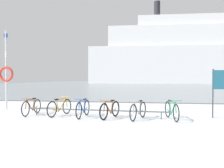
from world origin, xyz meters
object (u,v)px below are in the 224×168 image
object	(u,v)px
bicycle_0	(32,107)
bicycle_2	(83,108)
bicycle_5	(172,110)
bicycle_1	(60,107)
bicycle_3	(110,110)
ferry_ship	(184,56)
bicycle_4	(138,110)
rescue_post	(6,72)
info_sign	(220,85)

from	to	relation	value
bicycle_0	bicycle_2	size ratio (longest dim) A/B	0.99
bicycle_5	bicycle_1	bearing A→B (deg)	176.45
bicycle_1	bicycle_2	world-z (taller)	bicycle_2
bicycle_3	ferry_ship	world-z (taller)	ferry_ship
bicycle_1	ferry_ship	world-z (taller)	ferry_ship
bicycle_0	bicycle_4	size ratio (longest dim) A/B	1.05
bicycle_2	bicycle_4	distance (m)	2.23
bicycle_4	rescue_post	size ratio (longest dim) A/B	0.39
bicycle_2	bicycle_5	xyz separation A→B (m)	(3.48, -0.03, -0.00)
bicycle_0	ferry_ship	xyz separation A→B (m)	(15.44, 62.69, 7.78)
bicycle_4	bicycle_3	bearing A→B (deg)	176.65
bicycle_2	rescue_post	xyz separation A→B (m)	(-4.44, 1.69, 1.52)
bicycle_2	bicycle_0	bearing A→B (deg)	173.48
info_sign	ferry_ship	size ratio (longest dim) A/B	0.03
bicycle_2	bicycle_5	size ratio (longest dim) A/B	1.00
bicycle_1	bicycle_2	distance (m)	1.11
bicycle_0	bicycle_3	xyz separation A→B (m)	(3.46, -0.35, -0.00)
bicycle_4	info_sign	distance (m)	3.37
rescue_post	ferry_ship	size ratio (longest dim) A/B	0.07
info_sign	bicycle_3	bearing A→B (deg)	-171.41
bicycle_4	rescue_post	bearing A→B (deg)	164.63
bicycle_2	bicycle_5	bearing A→B (deg)	-0.45
bicycle_2	info_sign	distance (m)	5.49
bicycle_1	bicycle_3	xyz separation A→B (m)	(2.19, -0.33, -0.01)
bicycle_1	bicycle_4	world-z (taller)	bicycle_1
bicycle_2	bicycle_5	distance (m)	3.48
bicycle_5	ferry_ship	bearing A→B (deg)	81.33
info_sign	ferry_ship	world-z (taller)	ferry_ship
bicycle_1	bicycle_5	distance (m)	4.57
bicycle_4	info_sign	world-z (taller)	info_sign
bicycle_0	bicycle_4	bearing A→B (deg)	-5.15
bicycle_3	bicycle_5	xyz separation A→B (m)	(2.37, 0.05, 0.01)
bicycle_1	rescue_post	size ratio (longest dim) A/B	0.43
bicycle_3	bicycle_0	bearing A→B (deg)	174.28
info_sign	bicycle_5	bearing A→B (deg)	-162.60
rescue_post	bicycle_5	bearing A→B (deg)	-12.21
bicycle_0	rescue_post	bearing A→B (deg)	145.82
bicycle_2	rescue_post	world-z (taller)	rescue_post
bicycle_1	info_sign	size ratio (longest dim) A/B	0.87
bicycle_3	bicycle_4	bearing A→B (deg)	-3.35
bicycle_4	ferry_ship	size ratio (longest dim) A/B	0.03
bicycle_0	ferry_ship	size ratio (longest dim) A/B	0.03
bicycle_0	rescue_post	distance (m)	2.95
bicycle_2	bicycle_4	xyz separation A→B (m)	(2.22, -0.14, -0.01)
rescue_post	info_sign	bearing A→B (deg)	-6.53
bicycle_3	info_sign	xyz separation A→B (m)	(4.26, 0.64, 0.98)
bicycle_0	rescue_post	xyz separation A→B (m)	(-2.09, 1.42, 1.53)
bicycle_5	info_sign	bearing A→B (deg)	17.40
bicycle_5	ferry_ship	xyz separation A→B (m)	(9.61, 62.99, 7.77)
info_sign	rescue_post	xyz separation A→B (m)	(-9.81, 1.12, 0.56)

